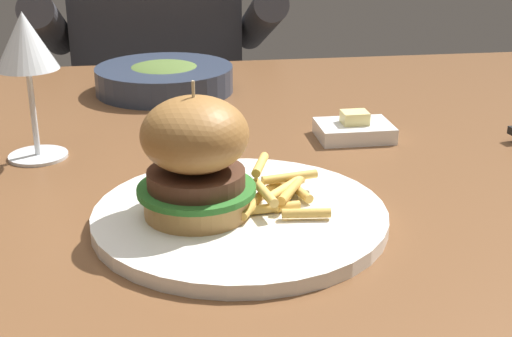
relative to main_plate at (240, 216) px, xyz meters
The scene contains 8 objects.
dining_table 0.24m from the main_plate, 81.68° to the left, with size 1.37×0.98×0.74m.
main_plate is the anchor object (origin of this frame).
burger_sandwich 0.08m from the main_plate, behind, with size 0.11×0.11×0.13m.
fries_pile 0.05m from the main_plate, 15.50° to the left, with size 0.09×0.10×0.04m.
wine_glass 0.33m from the main_plate, 134.62° to the left, with size 0.07×0.07×0.17m.
butter_dish 0.29m from the main_plate, 52.36° to the left, with size 0.10×0.07×0.04m.
soup_bowl 0.51m from the main_plate, 96.57° to the left, with size 0.22×0.22×0.05m.
diner_person 1.00m from the main_plate, 93.69° to the left, with size 0.51×0.36×1.18m.
Camera 1 is at (-0.11, -0.84, 1.04)m, focal length 50.00 mm.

